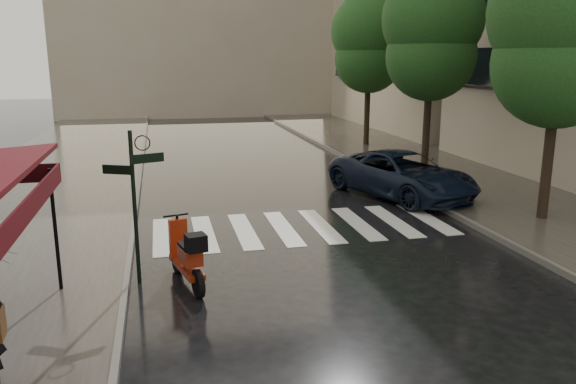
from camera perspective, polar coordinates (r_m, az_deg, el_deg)
name	(u,v)px	position (r m, az deg, el deg)	size (l,w,h in m)	color
ground	(213,348)	(9.21, -7.59, -15.48)	(120.00, 120.00, 0.00)	black
sidewalk_near	(47,190)	(20.87, -23.28, 0.23)	(6.00, 60.00, 0.12)	#38332D
sidewalk_far	(441,171)	(23.23, 15.30, 2.10)	(5.50, 60.00, 0.12)	#38332D
curb_near	(139,185)	(20.53, -14.89, 0.72)	(0.12, 60.00, 0.16)	#595651
curb_far	(375,173)	(22.05, 8.87, 1.87)	(0.12, 60.00, 0.16)	#595651
crosswalk	(302,227)	(15.16, 1.45, -3.55)	(7.85, 3.20, 0.01)	silver
signpost	(134,195)	(11.36, -15.35, -0.30)	(1.17, 0.29, 3.10)	black
tree_near	(563,23)	(16.61, 26.14, 15.18)	(3.80, 3.80, 7.99)	black
tree_mid	(432,26)	(22.50, 14.45, 15.98)	(3.80, 3.80, 8.34)	black
tree_far	(369,37)	(28.97, 8.27, 15.33)	(3.80, 3.80, 8.16)	black
scooter	(187,257)	(11.35, -10.18, -6.51)	(0.80, 1.94, 1.30)	black
parked_car	(402,175)	(18.68, 11.50, 1.74)	(2.44, 5.30, 1.47)	black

